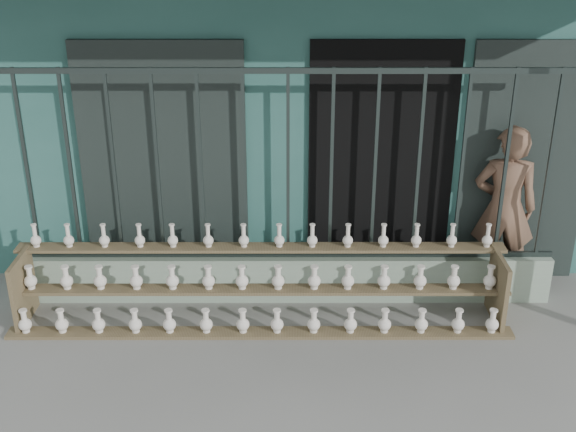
{
  "coord_description": "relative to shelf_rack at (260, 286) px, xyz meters",
  "views": [
    {
      "loc": [
        -0.0,
        -4.81,
        3.55
      ],
      "look_at": [
        0.0,
        1.0,
        1.0
      ],
      "focal_mm": 45.0,
      "sensor_mm": 36.0,
      "label": 1
    }
  ],
  "objects": [
    {
      "name": "ground",
      "position": [
        0.25,
        -0.88,
        -0.36
      ],
      "size": [
        60.0,
        60.0,
        0.0
      ],
      "primitive_type": "plane",
      "color": "slate"
    },
    {
      "name": "workshop_building",
      "position": [
        0.25,
        3.35,
        1.26
      ],
      "size": [
        7.4,
        6.6,
        3.21
      ],
      "color": "#2E6159",
      "rests_on": "ground"
    },
    {
      "name": "parapet_wall",
      "position": [
        0.25,
        0.42,
        -0.14
      ],
      "size": [
        5.0,
        0.2,
        0.45
      ],
      "primitive_type": "cube",
      "color": "#92AA92",
      "rests_on": "ground"
    },
    {
      "name": "security_fence",
      "position": [
        0.25,
        0.42,
        0.98
      ],
      "size": [
        5.0,
        0.04,
        1.8
      ],
      "color": "#283330",
      "rests_on": "parapet_wall"
    },
    {
      "name": "shelf_rack",
      "position": [
        0.0,
        0.0,
        0.0
      ],
      "size": [
        4.5,
        0.68,
        0.85
      ],
      "color": "brown",
      "rests_on": "ground"
    },
    {
      "name": "elderly_woman",
      "position": [
        2.33,
        0.68,
        0.47
      ],
      "size": [
        0.66,
        0.49,
        1.66
      ],
      "primitive_type": "imported",
      "rotation": [
        0.0,
        0.0,
        2.98
      ],
      "color": "brown",
      "rests_on": "ground"
    }
  ]
}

